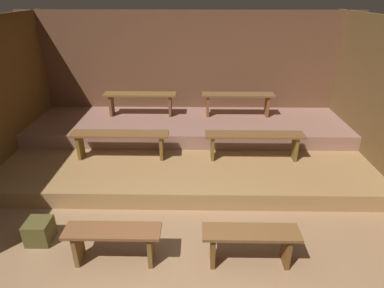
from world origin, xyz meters
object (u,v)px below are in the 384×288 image
object	(u,v)px
bench_floor_right	(250,240)
wooden_crate_floor	(39,231)
bench_floor_left	(113,238)
bench_middle_left	(140,99)
bench_middle_right	(238,99)
bench_lower_right	(254,139)
bench_lower_left	(120,139)

from	to	relation	value
bench_floor_right	wooden_crate_floor	world-z (taller)	bench_floor_right
bench_floor_left	bench_middle_left	distance (m)	3.43
bench_middle_right	wooden_crate_floor	xyz separation A→B (m)	(-2.73, -3.07, -0.72)
bench_floor_left	bench_lower_right	world-z (taller)	bench_lower_right
bench_floor_right	wooden_crate_floor	bearing A→B (deg)	172.87
bench_lower_right	bench_floor_left	bearing A→B (deg)	-132.46
bench_lower_left	bench_middle_right	xyz separation A→B (m)	(2.07, 1.35, 0.25)
bench_lower_right	wooden_crate_floor	xyz separation A→B (m)	(-2.86, -1.71, -0.46)
bench_lower_right	bench_middle_right	size ratio (longest dim) A/B	1.12
bench_lower_left	bench_middle_left	size ratio (longest dim) A/B	1.12
bench_floor_right	wooden_crate_floor	xyz separation A→B (m)	(-2.52, 0.31, -0.18)
bench_floor_left	bench_floor_right	distance (m)	1.51
bench_floor_left	bench_lower_right	size ratio (longest dim) A/B	0.66
bench_floor_left	wooden_crate_floor	xyz separation A→B (m)	(-1.00, 0.31, -0.18)
bench_lower_right	bench_lower_left	bearing A→B (deg)	180.00
bench_lower_right	bench_middle_right	bearing A→B (deg)	95.59
bench_floor_right	wooden_crate_floor	size ratio (longest dim) A/B	3.64
bench_middle_left	bench_middle_right	bearing A→B (deg)	0.00
bench_lower_right	bench_middle_left	distance (m)	2.48
bench_floor_left	bench_floor_right	xyz separation A→B (m)	(1.51, 0.00, 0.00)
bench_floor_right	bench_middle_right	size ratio (longest dim) A/B	0.75
bench_lower_right	wooden_crate_floor	size ratio (longest dim) A/B	5.47
bench_middle_right	bench_middle_left	bearing A→B (deg)	180.00
bench_floor_right	bench_middle_left	bearing A→B (deg)	117.00
bench_floor_right	bench_middle_right	world-z (taller)	bench_middle_right
bench_lower_right	bench_middle_left	world-z (taller)	bench_middle_left
bench_middle_left	wooden_crate_floor	world-z (taller)	bench_middle_left
bench_lower_left	wooden_crate_floor	size ratio (longest dim) A/B	5.47
bench_floor_left	bench_lower_left	bearing A→B (deg)	99.59
bench_floor_left	bench_lower_left	world-z (taller)	bench_lower_left
bench_floor_left	wooden_crate_floor	world-z (taller)	bench_floor_left
bench_middle_left	wooden_crate_floor	xyz separation A→B (m)	(-0.79, -3.07, -0.72)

